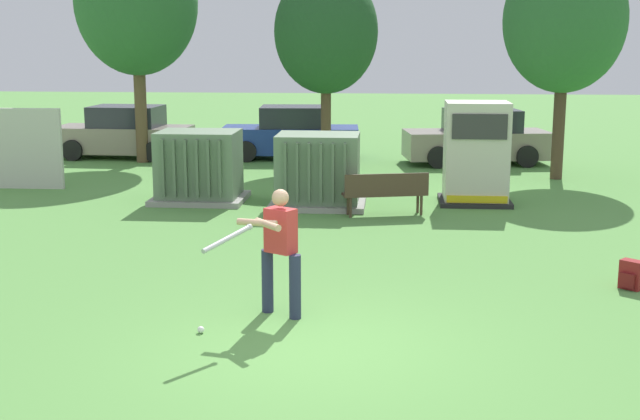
{
  "coord_description": "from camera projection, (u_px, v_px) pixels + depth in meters",
  "views": [
    {
      "loc": [
        0.9,
        -9.78,
        3.71
      ],
      "look_at": [
        -0.22,
        3.5,
        1.0
      ],
      "focal_mm": 47.78,
      "sensor_mm": 36.0,
      "label": 1
    }
  ],
  "objects": [
    {
      "name": "transformer_west",
      "position": [
        199.0,
        167.0,
        19.48
      ],
      "size": [
        2.1,
        1.7,
        1.62
      ],
      "color": "#9E9B93",
      "rests_on": "ground"
    },
    {
      "name": "tree_center_right",
      "position": [
        565.0,
        21.0,
        21.91
      ],
      "size": [
        3.15,
        3.15,
        6.02
      ],
      "color": "#4C3828",
      "rests_on": "ground"
    },
    {
      "name": "generator_enclosure",
      "position": [
        476.0,
        154.0,
        19.17
      ],
      "size": [
        1.6,
        1.4,
        2.3
      ],
      "color": "#262626",
      "rests_on": "ground"
    },
    {
      "name": "parked_car_left_of_center",
      "position": [
        292.0,
        134.0,
        26.44
      ],
      "size": [
        4.29,
        2.11,
        1.62
      ],
      "color": "navy",
      "rests_on": "ground"
    },
    {
      "name": "transformer_mid_west",
      "position": [
        318.0,
        171.0,
        18.89
      ],
      "size": [
        2.1,
        1.7,
        1.62
      ],
      "color": "#9E9B93",
      "rests_on": "ground"
    },
    {
      "name": "tree_center_left",
      "position": [
        326.0,
        32.0,
        24.01
      ],
      "size": [
        2.94,
        2.94,
        5.61
      ],
      "color": "brown",
      "rests_on": "ground"
    },
    {
      "name": "batter",
      "position": [
        278.0,
        246.0,
        11.35
      ],
      "size": [
        1.09,
        1.48,
        1.74
      ],
      "color": "#282D4C",
      "rests_on": "ground"
    },
    {
      "name": "backpack",
      "position": [
        631.0,
        275.0,
        12.74
      ],
      "size": [
        0.38,
        0.37,
        0.44
      ],
      "color": "maroon",
      "rests_on": "ground"
    },
    {
      "name": "ground_plane",
      "position": [
        314.0,
        348.0,
        10.36
      ],
      "size": [
        96.0,
        96.0,
        0.0
      ],
      "primitive_type": "plane",
      "color": "#5B9947"
    },
    {
      "name": "park_bench",
      "position": [
        386.0,
        191.0,
        17.93
      ],
      "size": [
        1.84,
        0.82,
        0.92
      ],
      "color": "#4C3828",
      "rests_on": "ground"
    },
    {
      "name": "sports_ball",
      "position": [
        201.0,
        330.0,
        10.86
      ],
      "size": [
        0.09,
        0.09,
        0.09
      ],
      "primitive_type": "sphere",
      "color": "white",
      "rests_on": "ground"
    },
    {
      "name": "parked_car_right_of_center",
      "position": [
        477.0,
        138.0,
        25.32
      ],
      "size": [
        4.41,
        2.38,
        1.62
      ],
      "color": "gray",
      "rests_on": "ground"
    },
    {
      "name": "tree_left",
      "position": [
        136.0,
        3.0,
        24.86
      ],
      "size": [
        3.58,
        3.58,
        6.85
      ],
      "color": "brown",
      "rests_on": "ground"
    },
    {
      "name": "parked_car_leftmost",
      "position": [
        124.0,
        134.0,
        26.6
      ],
      "size": [
        4.27,
        2.06,
        1.62
      ],
      "color": "gray",
      "rests_on": "ground"
    }
  ]
}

